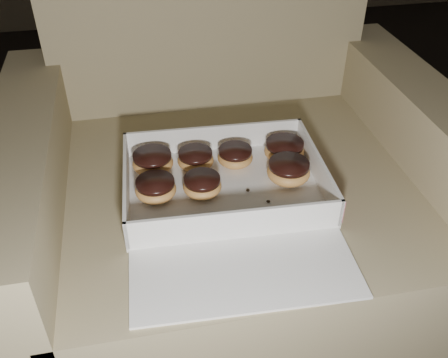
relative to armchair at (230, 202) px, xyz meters
name	(u,v)px	position (x,y,z in m)	size (l,w,h in m)	color
floor	(447,336)	(0.48, -0.24, -0.29)	(4.50, 4.50, 0.00)	black
armchair	(230,202)	(0.00, 0.00, 0.00)	(0.89, 0.75, 0.93)	#877B56
bakery_box	(229,198)	(-0.03, -0.15, 0.14)	(0.38, 0.44, 0.06)	white
donut_a	(202,185)	(-0.08, -0.12, 0.15)	(0.07, 0.07, 0.04)	#E49F50
donut_b	(153,162)	(-0.16, -0.03, 0.15)	(0.08, 0.08, 0.04)	#E49F50
donut_c	(195,159)	(-0.08, -0.04, 0.15)	(0.07, 0.07, 0.04)	#E49F50
donut_d	(156,188)	(-0.16, -0.11, 0.15)	(0.08, 0.08, 0.04)	#E49F50
donut_e	(235,156)	(0.00, -0.04, 0.15)	(0.07, 0.07, 0.04)	#E49F50
donut_f	(284,150)	(0.10, -0.04, 0.15)	(0.08, 0.08, 0.04)	#E49F50
donut_g	(289,171)	(0.09, -0.11, 0.15)	(0.08, 0.08, 0.04)	#E49F50
crumb_a	(268,201)	(0.03, -0.17, 0.13)	(0.01, 0.01, 0.00)	black
crumb_b	(323,211)	(0.12, -0.21, 0.13)	(0.01, 0.01, 0.00)	black
crumb_c	(248,190)	(0.01, -0.13, 0.13)	(0.01, 0.01, 0.00)	black
crumb_d	(210,216)	(-0.08, -0.19, 0.13)	(0.01, 0.01, 0.00)	black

